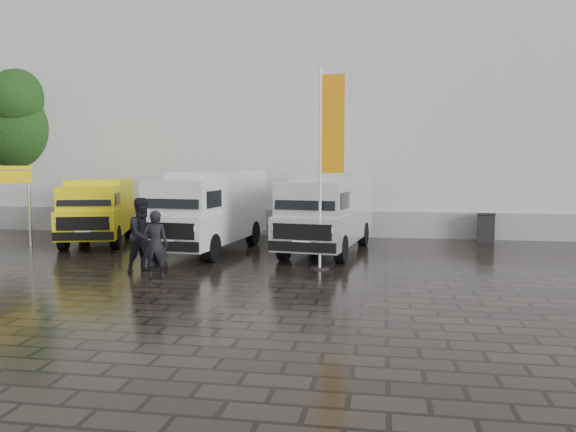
{
  "coord_description": "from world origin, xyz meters",
  "views": [
    {
      "loc": [
        2.72,
        -13.68,
        2.78
      ],
      "look_at": [
        0.01,
        2.2,
        1.3
      ],
      "focal_mm": 35.0,
      "sensor_mm": 36.0,
      "label": 1
    }
  ],
  "objects_px": {
    "flagpole": "(327,156)",
    "person_front": "(156,245)",
    "person_tent": "(144,235)",
    "van_silver": "(327,213)",
    "wheelie_bin": "(486,227)",
    "van_white": "(209,212)",
    "van_yellow": "(98,212)"
  },
  "relations": [
    {
      "from": "flagpole",
      "to": "person_front",
      "type": "distance_m",
      "value": 4.93
    },
    {
      "from": "person_front",
      "to": "person_tent",
      "type": "height_order",
      "value": "person_tent"
    },
    {
      "from": "van_silver",
      "to": "person_tent",
      "type": "bearing_deg",
      "value": -128.93
    },
    {
      "from": "wheelie_bin",
      "to": "van_white",
      "type": "bearing_deg",
      "value": -150.09
    },
    {
      "from": "van_silver",
      "to": "wheelie_bin",
      "type": "xyz_separation_m",
      "value": [
        5.41,
        3.4,
        -0.73
      ]
    },
    {
      "from": "van_white",
      "to": "flagpole",
      "type": "xyz_separation_m",
      "value": [
        4.02,
        -2.46,
        1.72
      ]
    },
    {
      "from": "flagpole",
      "to": "person_front",
      "type": "bearing_deg",
      "value": -153.89
    },
    {
      "from": "person_tent",
      "to": "person_front",
      "type": "bearing_deg",
      "value": -107.13
    },
    {
      "from": "van_white",
      "to": "van_silver",
      "type": "distance_m",
      "value": 3.78
    },
    {
      "from": "flagpole",
      "to": "person_tent",
      "type": "relative_size",
      "value": 2.75
    },
    {
      "from": "van_silver",
      "to": "flagpole",
      "type": "xyz_separation_m",
      "value": [
        0.27,
        -2.9,
        1.75
      ]
    },
    {
      "from": "person_tent",
      "to": "flagpole",
      "type": "bearing_deg",
      "value": -43.07
    },
    {
      "from": "wheelie_bin",
      "to": "person_tent",
      "type": "relative_size",
      "value": 0.54
    },
    {
      "from": "flagpole",
      "to": "van_silver",
      "type": "bearing_deg",
      "value": 95.39
    },
    {
      "from": "van_white",
      "to": "flagpole",
      "type": "bearing_deg",
      "value": -25.83
    },
    {
      "from": "wheelie_bin",
      "to": "person_front",
      "type": "relative_size",
      "value": 0.62
    },
    {
      "from": "wheelie_bin",
      "to": "person_tent",
      "type": "distance_m",
      "value": 12.32
    },
    {
      "from": "van_yellow",
      "to": "person_front",
      "type": "distance_m",
      "value": 7.13
    },
    {
      "from": "van_silver",
      "to": "person_tent",
      "type": "distance_m",
      "value": 5.99
    },
    {
      "from": "wheelie_bin",
      "to": "person_tent",
      "type": "height_order",
      "value": "person_tent"
    },
    {
      "from": "flagpole",
      "to": "wheelie_bin",
      "type": "bearing_deg",
      "value": 50.8
    },
    {
      "from": "van_silver",
      "to": "flagpole",
      "type": "bearing_deg",
      "value": -76.74
    },
    {
      "from": "van_white",
      "to": "person_tent",
      "type": "relative_size",
      "value": 3.04
    },
    {
      "from": "van_white",
      "to": "wheelie_bin",
      "type": "height_order",
      "value": "van_white"
    },
    {
      "from": "van_silver",
      "to": "person_front",
      "type": "xyz_separation_m",
      "value": [
        -3.71,
        -4.86,
        -0.41
      ]
    },
    {
      "from": "van_yellow",
      "to": "van_white",
      "type": "bearing_deg",
      "value": -31.81
    },
    {
      "from": "van_yellow",
      "to": "van_white",
      "type": "xyz_separation_m",
      "value": [
        4.44,
        -1.13,
        0.15
      ]
    },
    {
      "from": "van_white",
      "to": "person_front",
      "type": "xyz_separation_m",
      "value": [
        0.04,
        -4.41,
        -0.43
      ]
    },
    {
      "from": "van_yellow",
      "to": "van_silver",
      "type": "relative_size",
      "value": 0.84
    },
    {
      "from": "van_white",
      "to": "wheelie_bin",
      "type": "distance_m",
      "value": 9.96
    },
    {
      "from": "van_silver",
      "to": "van_white",
      "type": "bearing_deg",
      "value": -165.35
    },
    {
      "from": "flagpole",
      "to": "person_tent",
      "type": "distance_m",
      "value": 5.2
    }
  ]
}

